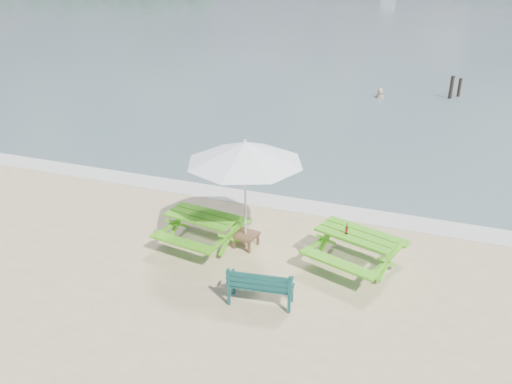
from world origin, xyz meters
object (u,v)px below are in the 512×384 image
(park_bench, at_px, (261,292))
(swimmer, at_px, (379,105))
(patio_umbrella, at_px, (245,152))
(side_table, at_px, (246,240))
(picnic_table_left, at_px, (202,231))
(picnic_table_right, at_px, (356,250))
(beer_bottle, at_px, (347,230))

(park_bench, xyz_separation_m, swimmer, (0.02, 18.13, -0.63))
(park_bench, height_order, patio_umbrella, patio_umbrella)
(side_table, bearing_deg, park_bench, -61.08)
(picnic_table_left, relative_size, park_bench, 1.56)
(park_bench, relative_size, side_table, 2.20)
(picnic_table_right, bearing_deg, park_bench, -127.52)
(beer_bottle, xyz_separation_m, swimmer, (-1.29, 16.23, -1.31))
(park_bench, relative_size, patio_umbrella, 0.44)
(picnic_table_right, distance_m, beer_bottle, 0.57)
(picnic_table_left, height_order, beer_bottle, beer_bottle)
(picnic_table_left, relative_size, beer_bottle, 8.33)
(picnic_table_left, relative_size, side_table, 3.44)
(park_bench, xyz_separation_m, beer_bottle, (1.31, 1.91, 0.67))
(patio_umbrella, xyz_separation_m, beer_bottle, (2.39, -0.04, -1.50))
(side_table, bearing_deg, swimmer, 86.13)
(picnic_table_left, height_order, swimmer, picnic_table_left)
(picnic_table_left, relative_size, picnic_table_right, 0.88)
(park_bench, bearing_deg, patio_umbrella, 118.92)
(park_bench, height_order, side_table, park_bench)
(picnic_table_left, distance_m, park_bench, 2.67)
(patio_umbrella, height_order, swimmer, patio_umbrella)
(picnic_table_right, distance_m, patio_umbrella, 3.30)
(patio_umbrella, bearing_deg, swimmer, 86.13)
(park_bench, bearing_deg, beer_bottle, 55.43)
(patio_umbrella, bearing_deg, picnic_table_right, 1.34)
(park_bench, bearing_deg, swimmer, 89.93)
(side_table, bearing_deg, picnic_table_right, 1.34)
(side_table, distance_m, patio_umbrella, 2.24)
(side_table, height_order, swimmer, swimmer)
(picnic_table_left, height_order, park_bench, picnic_table_left)
(picnic_table_right, height_order, beer_bottle, beer_bottle)
(patio_umbrella, relative_size, swimmer, 1.75)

